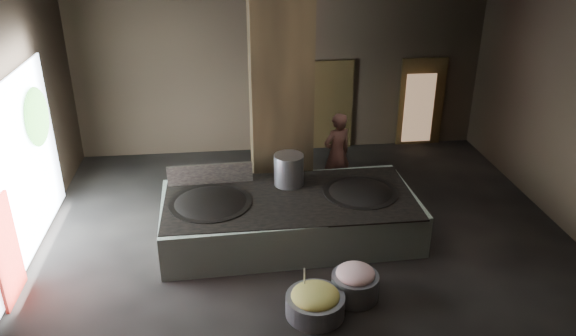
{
  "coord_description": "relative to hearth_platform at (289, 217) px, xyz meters",
  "views": [
    {
      "loc": [
        -1.38,
        -8.87,
        5.69
      ],
      "look_at": [
        -0.29,
        0.6,
        1.25
      ],
      "focal_mm": 35.0,
      "sensor_mm": 36.0,
      "label": 1
    }
  ],
  "objects": [
    {
      "name": "floor",
      "position": [
        0.31,
        -0.22,
        -0.46
      ],
      "size": [
        10.0,
        9.0,
        0.1
      ],
      "primitive_type": "cube",
      "color": "black",
      "rests_on": "ground"
    },
    {
      "name": "back_wall",
      "position": [
        0.31,
        4.33,
        1.84
      ],
      "size": [
        10.0,
        0.1,
        4.5
      ],
      "primitive_type": "cube",
      "color": "black",
      "rests_on": "ground"
    },
    {
      "name": "front_wall",
      "position": [
        0.31,
        -4.77,
        1.84
      ],
      "size": [
        10.0,
        0.1,
        4.5
      ],
      "primitive_type": "cube",
      "color": "black",
      "rests_on": "ground"
    },
    {
      "name": "left_wall",
      "position": [
        -4.74,
        -0.22,
        1.84
      ],
      "size": [
        0.1,
        9.0,
        4.5
      ],
      "primitive_type": "cube",
      "color": "black",
      "rests_on": "ground"
    },
    {
      "name": "pillar",
      "position": [
        0.01,
        1.68,
        1.84
      ],
      "size": [
        1.2,
        1.2,
        4.5
      ],
      "primitive_type": "cube",
      "color": "black",
      "rests_on": "ground"
    },
    {
      "name": "hearth_platform",
      "position": [
        0.0,
        0.0,
        0.0
      ],
      "size": [
        4.77,
        2.43,
        0.81
      ],
      "primitive_type": "cube",
      "rotation": [
        0.0,
        0.0,
        0.04
      ],
      "color": "#B9CDB8",
      "rests_on": "ground"
    },
    {
      "name": "platform_cap",
      "position": [
        0.0,
        0.0,
        0.41
      ],
      "size": [
        4.58,
        2.2,
        0.03
      ],
      "primitive_type": "cube",
      "color": "black",
      "rests_on": "hearth_platform"
    },
    {
      "name": "wok_left",
      "position": [
        -1.45,
        -0.05,
        0.34
      ],
      "size": [
        1.48,
        1.48,
        0.41
      ],
      "primitive_type": "ellipsoid",
      "color": "black",
      "rests_on": "hearth_platform"
    },
    {
      "name": "wok_left_rim",
      "position": [
        -1.45,
        -0.05,
        0.41
      ],
      "size": [
        1.51,
        1.51,
        0.05
      ],
      "primitive_type": "cylinder",
      "color": "black",
      "rests_on": "hearth_platform"
    },
    {
      "name": "wok_right",
      "position": [
        1.35,
        0.05,
        0.34
      ],
      "size": [
        1.37,
        1.37,
        0.39
      ],
      "primitive_type": "ellipsoid",
      "color": "black",
      "rests_on": "hearth_platform"
    },
    {
      "name": "wok_right_rim",
      "position": [
        1.35,
        0.05,
        0.41
      ],
      "size": [
        1.41,
        1.41,
        0.05
      ],
      "primitive_type": "cylinder",
      "color": "black",
      "rests_on": "hearth_platform"
    },
    {
      "name": "stock_pot",
      "position": [
        0.05,
        0.55,
        0.72
      ],
      "size": [
        0.57,
        0.57,
        0.61
      ],
      "primitive_type": "cylinder",
      "color": "#A4A5AB",
      "rests_on": "hearth_platform"
    },
    {
      "name": "splash_guard",
      "position": [
        -1.45,
        0.75,
        0.62
      ],
      "size": [
        1.63,
        0.13,
        0.41
      ],
      "primitive_type": "cube",
      "rotation": [
        0.0,
        0.0,
        0.04
      ],
      "color": "black",
      "rests_on": "hearth_platform"
    },
    {
      "name": "cook",
      "position": [
        1.22,
        1.73,
        0.5
      ],
      "size": [
        0.78,
        0.65,
        1.81
      ],
      "primitive_type": "imported",
      "rotation": [
        0.0,
        0.0,
        3.55
      ],
      "color": "brown",
      "rests_on": "ground"
    },
    {
      "name": "veg_basin",
      "position": [
        0.13,
        -2.3,
        -0.24
      ],
      "size": [
        1.12,
        1.12,
        0.33
      ],
      "primitive_type": "cylinder",
      "rotation": [
        0.0,
        0.0,
        0.27
      ],
      "color": "slate",
      "rests_on": "ground"
    },
    {
      "name": "veg_fill",
      "position": [
        0.13,
        -2.3,
        -0.06
      ],
      "size": [
        0.75,
        0.75,
        0.23
      ],
      "primitive_type": "ellipsoid",
      "color": "#87A851",
      "rests_on": "veg_basin"
    },
    {
      "name": "ladle",
      "position": [
        -0.02,
        -2.15,
        0.14
      ],
      "size": [
        0.09,
        0.36,
        0.65
      ],
      "primitive_type": "cylinder",
      "rotation": [
        0.49,
        0.0,
        -0.17
      ],
      "color": "#A4A5AB",
      "rests_on": "veg_basin"
    },
    {
      "name": "meat_basin",
      "position": [
        0.82,
        -1.95,
        -0.2
      ],
      "size": [
        0.95,
        0.95,
        0.41
      ],
      "primitive_type": "cylinder",
      "rotation": [
        0.0,
        0.0,
        0.31
      ],
      "color": "slate",
      "rests_on": "ground"
    },
    {
      "name": "meat_fill",
      "position": [
        0.82,
        -1.95,
        0.04
      ],
      "size": [
        0.63,
        0.63,
        0.24
      ],
      "primitive_type": "ellipsoid",
      "color": "#CE7B81",
      "rests_on": "meat_basin"
    },
    {
      "name": "doorway_near",
      "position": [
        1.51,
        4.23,
        0.69
      ],
      "size": [
        1.18,
        0.08,
        2.38
      ],
      "primitive_type": "cube",
      "color": "black",
      "rests_on": "ground"
    },
    {
      "name": "doorway_near_glow",
      "position": [
        1.43,
        4.46,
        0.64
      ],
      "size": [
        0.79,
        0.04,
        1.86
      ],
      "primitive_type": "cube",
      "color": "#8C6647",
      "rests_on": "ground"
    },
    {
      "name": "doorway_far",
      "position": [
        3.91,
        4.23,
        0.69
      ],
      "size": [
        1.18,
        0.08,
        2.38
      ],
      "primitive_type": "cube",
      "color": "black",
      "rests_on": "ground"
    },
    {
      "name": "doorway_far_glow",
      "position": [
        3.78,
        4.01,
        0.64
      ],
      "size": [
        0.76,
        0.04,
        1.79
      ],
      "primitive_type": "cube",
      "color": "#8C6647",
      "rests_on": "ground"
    },
    {
      "name": "left_opening",
      "position": [
        -4.64,
        -0.02,
        1.19
      ],
      "size": [
        0.04,
        4.2,
        3.1
      ],
      "primitive_type": "cube",
      "color": "white",
      "rests_on": "ground"
    },
    {
      "name": "pavilion_sliver",
      "position": [
        -4.57,
        -1.32,
        0.44
      ],
      "size": [
        0.05,
        0.9,
        1.7
      ],
      "primitive_type": "cube",
      "color": "maroon",
      "rests_on": "ground"
    },
    {
      "name": "tree_silhouette",
      "position": [
        -4.54,
        1.08,
        1.79
      ],
      "size": [
        0.28,
        1.1,
        1.1
      ],
      "primitive_type": "ellipsoid",
      "color": "#194714",
      "rests_on": "left_opening"
    }
  ]
}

